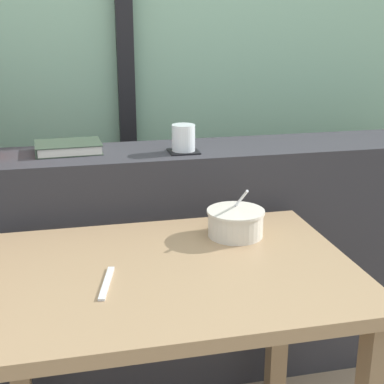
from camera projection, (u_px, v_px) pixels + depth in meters
The scene contains 8 objects.
window_divider_post at pixel (124, 24), 2.29m from camera, with size 0.07×0.05×2.60m, color black.
dark_console_ledge at pixel (160, 267), 2.05m from camera, with size 2.80×0.31×0.89m, color #2D2D33.
breakfast_table at pixel (170, 310), 1.46m from camera, with size 0.96×0.69×0.71m.
coaster_square at pixel (184, 151), 1.88m from camera, with size 0.10×0.10×0.01m, color black.
juice_glass at pixel (183, 139), 1.87m from camera, with size 0.08×0.08×0.09m.
closed_book at pixel (68, 147), 1.88m from camera, with size 0.23×0.17×0.03m.
soup_bowl at pixel (236, 223), 1.62m from camera, with size 0.17×0.17×0.15m.
fork_utensil at pixel (107, 283), 1.34m from camera, with size 0.02×0.17×0.01m, color silver.
Camera 1 is at (-0.30, -1.29, 1.33)m, focal length 51.70 mm.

